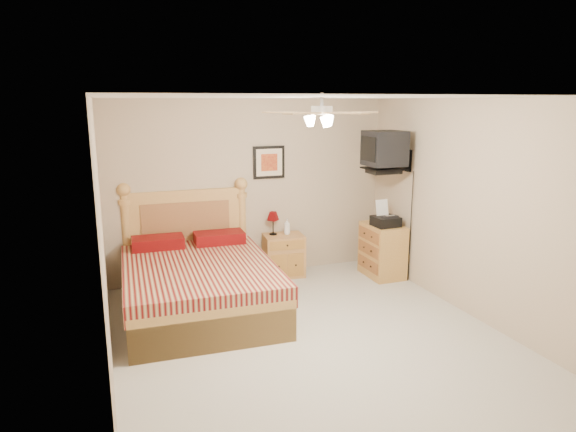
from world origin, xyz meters
The scene contains 17 objects.
floor centered at (0.00, 0.00, 0.00)m, with size 4.50×4.50×0.00m, color #ADA99C.
ceiling centered at (0.00, 0.00, 2.50)m, with size 4.00×4.50×0.04m, color white.
wall_back centered at (0.00, 2.25, 1.25)m, with size 4.00×0.04×2.50m, color tan.
wall_front centered at (0.00, -2.25, 1.25)m, with size 4.00×0.04×2.50m, color tan.
wall_left centered at (-2.00, 0.00, 1.25)m, with size 0.04×4.50×2.50m, color tan.
wall_right centered at (2.00, 0.00, 1.25)m, with size 0.04×4.50×2.50m, color tan.
bed centered at (-0.97, 1.12, 0.72)m, with size 1.69×2.21×1.43m, color tan, non-canonical shape.
nightstand centered at (0.41, 2.00, 0.30)m, with size 0.55×0.42×0.60m, color #AD7247.
table_lamp centered at (0.28, 2.09, 0.77)m, with size 0.18×0.18×0.33m, color #5E0507, non-canonical shape.
lotion_bottle centered at (0.47, 2.03, 0.71)m, with size 0.09×0.09×0.23m, color white.
framed_picture centered at (0.27, 2.23, 1.62)m, with size 0.46×0.04×0.46m, color black.
dresser centered at (1.73, 1.50, 0.38)m, with size 0.45×0.64×0.76m, color #A47232.
fax_machine centered at (1.71, 1.41, 0.94)m, with size 0.34×0.36×0.36m, color black, non-canonical shape.
magazine_lower centered at (1.75, 1.69, 0.77)m, with size 0.17×0.23×0.02m, color #B3A88D.
magazine_upper centered at (1.77, 1.68, 0.79)m, with size 0.21×0.29×0.02m, color gray.
wall_tv centered at (1.75, 1.34, 1.81)m, with size 0.56×0.46×0.58m, color black, non-canonical shape.
ceiling_fan centered at (0.00, -0.20, 2.36)m, with size 1.14×1.14×0.28m, color silver, non-canonical shape.
Camera 1 is at (-1.96, -4.65, 2.47)m, focal length 32.00 mm.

